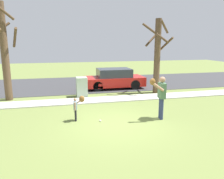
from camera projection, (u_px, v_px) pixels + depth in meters
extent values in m
plane|color=olive|center=(100.00, 101.00, 11.69)|extent=(48.00, 48.00, 0.00)
cube|color=beige|center=(100.00, 100.00, 11.78)|extent=(36.00, 1.20, 0.06)
cube|color=#38383A|center=(88.00, 84.00, 16.54)|extent=(36.00, 6.80, 0.02)
cylinder|color=navy|center=(162.00, 109.00, 8.77)|extent=(0.14, 0.14, 0.87)
cylinder|color=navy|center=(160.00, 108.00, 8.94)|extent=(0.14, 0.14, 0.87)
cube|color=#4C7251|center=(162.00, 91.00, 8.70)|extent=(0.30, 0.45, 0.62)
sphere|color=#A87A5B|center=(162.00, 80.00, 8.61)|extent=(0.24, 0.24, 0.24)
cylinder|color=#A87A5B|center=(158.00, 87.00, 8.38)|extent=(0.54, 0.18, 0.42)
ellipsoid|color=brown|center=(152.00, 82.00, 8.33)|extent=(0.24, 0.17, 0.26)
cylinder|color=#A87A5B|center=(160.00, 89.00, 8.95)|extent=(0.10, 0.10, 0.58)
cylinder|color=black|center=(76.00, 115.00, 8.70)|extent=(0.07, 0.07, 0.47)
cylinder|color=black|center=(76.00, 116.00, 8.61)|extent=(0.07, 0.07, 0.47)
cube|color=#8CADC6|center=(75.00, 105.00, 8.57)|extent=(0.16, 0.24, 0.33)
sphere|color=#A87A5B|center=(75.00, 100.00, 8.52)|extent=(0.13, 0.13, 0.13)
cylinder|color=#A87A5B|center=(79.00, 102.00, 8.69)|extent=(0.29, 0.10, 0.22)
ellipsoid|color=brown|center=(82.00, 99.00, 8.68)|extent=(0.24, 0.17, 0.26)
cylinder|color=#A87A5B|center=(75.00, 106.00, 8.43)|extent=(0.05, 0.05, 0.31)
sphere|color=white|center=(100.00, 121.00, 8.61)|extent=(0.07, 0.07, 0.07)
cube|color=#9EB293|center=(82.00, 87.00, 12.45)|extent=(0.60, 0.74, 1.14)
cylinder|color=brown|center=(157.00, 57.00, 13.16)|extent=(0.37, 0.37, 4.44)
cylinder|color=brown|center=(165.00, 45.00, 13.30)|extent=(0.53, 1.36, 1.02)
cylinder|color=brown|center=(152.00, 39.00, 13.27)|extent=(1.05, 0.69, 0.85)
cylinder|color=brown|center=(155.00, 33.00, 12.33)|extent=(1.26, 1.11, 1.14)
cylinder|color=brown|center=(165.00, 27.00, 12.57)|extent=(0.84, 0.72, 0.74)
cylinder|color=brown|center=(5.00, 53.00, 11.36)|extent=(0.38, 0.38, 5.09)
cylinder|color=brown|center=(15.00, 38.00, 11.48)|extent=(0.54, 1.36, 1.03)
cylinder|color=brown|center=(4.00, 12.00, 10.71)|extent=(0.84, 0.72, 0.74)
cube|color=red|center=(114.00, 81.00, 14.81)|extent=(4.00, 1.75, 0.60)
cube|color=#2D333D|center=(114.00, 73.00, 14.69)|extent=(2.20, 1.61, 0.55)
cylinder|color=black|center=(98.00, 86.00, 13.83)|extent=(0.64, 0.22, 0.64)
cylinder|color=black|center=(94.00, 82.00, 15.29)|extent=(0.64, 0.22, 0.64)
cylinder|color=black|center=(135.00, 85.00, 14.39)|extent=(0.64, 0.22, 0.64)
cylinder|color=black|center=(128.00, 81.00, 15.84)|extent=(0.64, 0.22, 0.64)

